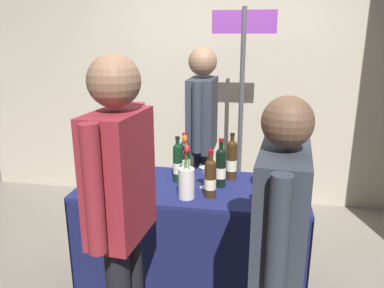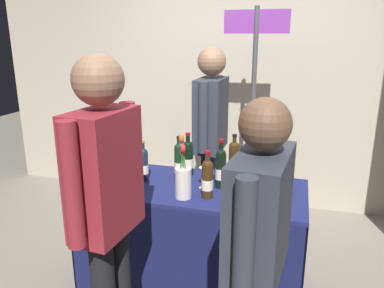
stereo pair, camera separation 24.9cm
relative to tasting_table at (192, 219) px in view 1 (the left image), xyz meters
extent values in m
plane|color=gray|center=(0.00, 0.00, -0.54)|extent=(12.00, 12.00, 0.00)
cube|color=#B2A893|center=(0.00, 1.68, 0.88)|extent=(5.53, 0.12, 2.84)
cube|color=#191E51|center=(0.00, 0.00, 0.24)|extent=(1.54, 0.68, 0.02)
cube|color=#141942|center=(0.00, -0.34, -0.16)|extent=(1.54, 0.01, 0.77)
cube|color=#141942|center=(0.00, 0.34, -0.16)|extent=(1.54, 0.01, 0.77)
cube|color=#141942|center=(-0.76, 0.00, -0.16)|extent=(0.01, 0.68, 0.77)
cube|color=#141942|center=(0.76, 0.00, -0.16)|extent=(0.01, 0.68, 0.77)
cylinder|color=#38230F|center=(0.15, -0.16, 0.36)|extent=(0.07, 0.07, 0.22)
sphere|color=#38230F|center=(0.15, -0.16, 0.47)|extent=(0.07, 0.07, 0.07)
cylinder|color=#38230F|center=(0.15, -0.16, 0.51)|extent=(0.03, 0.03, 0.08)
cylinder|color=maroon|center=(0.15, -0.16, 0.56)|extent=(0.04, 0.04, 0.02)
cylinder|color=beige|center=(0.15, -0.16, 0.35)|extent=(0.08, 0.08, 0.07)
cylinder|color=#38230F|center=(0.58, 0.22, 0.37)|extent=(0.07, 0.07, 0.23)
sphere|color=#38230F|center=(0.58, 0.22, 0.49)|extent=(0.07, 0.07, 0.07)
cylinder|color=#38230F|center=(0.58, 0.22, 0.53)|extent=(0.03, 0.03, 0.08)
cylinder|color=black|center=(0.58, 0.22, 0.58)|extent=(0.03, 0.03, 0.02)
cylinder|color=beige|center=(0.58, 0.22, 0.35)|extent=(0.07, 0.07, 0.07)
cylinder|color=black|center=(-0.09, 0.21, 0.37)|extent=(0.08, 0.08, 0.22)
sphere|color=black|center=(-0.09, 0.21, 0.48)|extent=(0.08, 0.08, 0.08)
cylinder|color=black|center=(-0.09, 0.21, 0.52)|extent=(0.03, 0.03, 0.08)
cylinder|color=maroon|center=(-0.09, 0.21, 0.57)|extent=(0.04, 0.04, 0.02)
cylinder|color=beige|center=(-0.09, 0.21, 0.35)|extent=(0.08, 0.08, 0.07)
cylinder|color=black|center=(-0.11, 0.06, 0.38)|extent=(0.07, 0.07, 0.25)
sphere|color=black|center=(-0.11, 0.06, 0.50)|extent=(0.07, 0.07, 0.07)
cylinder|color=black|center=(-0.11, 0.06, 0.54)|extent=(0.03, 0.03, 0.07)
cylinder|color=black|center=(-0.11, 0.06, 0.58)|extent=(0.03, 0.03, 0.02)
cylinder|color=beige|center=(-0.11, 0.06, 0.36)|extent=(0.07, 0.07, 0.08)
cylinder|color=black|center=(0.54, 0.07, 0.36)|extent=(0.08, 0.08, 0.21)
sphere|color=black|center=(0.54, 0.07, 0.46)|extent=(0.07, 0.07, 0.07)
cylinder|color=black|center=(0.54, 0.07, 0.50)|extent=(0.03, 0.03, 0.07)
cylinder|color=#B7932D|center=(0.54, 0.07, 0.54)|extent=(0.03, 0.03, 0.02)
cylinder|color=beige|center=(0.54, 0.07, 0.34)|extent=(0.08, 0.08, 0.07)
cylinder|color=#38230F|center=(0.49, -0.05, 0.38)|extent=(0.07, 0.07, 0.25)
sphere|color=#38230F|center=(0.49, -0.05, 0.51)|extent=(0.07, 0.07, 0.07)
cylinder|color=#38230F|center=(0.49, -0.05, 0.54)|extent=(0.03, 0.03, 0.07)
cylinder|color=black|center=(0.49, -0.05, 0.59)|extent=(0.03, 0.03, 0.02)
cylinder|color=beige|center=(0.49, -0.05, 0.36)|extent=(0.07, 0.07, 0.08)
cylinder|color=black|center=(-0.64, -0.05, 0.36)|extent=(0.08, 0.08, 0.20)
sphere|color=black|center=(-0.64, -0.05, 0.46)|extent=(0.08, 0.08, 0.08)
cylinder|color=black|center=(-0.64, -0.05, 0.50)|extent=(0.03, 0.03, 0.08)
cylinder|color=#B7932D|center=(-0.64, -0.05, 0.55)|extent=(0.03, 0.03, 0.02)
cylinder|color=beige|center=(-0.64, -0.05, 0.34)|extent=(0.08, 0.08, 0.06)
cylinder|color=black|center=(0.19, 0.03, 0.37)|extent=(0.07, 0.07, 0.24)
sphere|color=black|center=(0.19, 0.03, 0.49)|extent=(0.07, 0.07, 0.07)
cylinder|color=black|center=(0.19, 0.03, 0.54)|extent=(0.03, 0.03, 0.08)
cylinder|color=maroon|center=(0.19, 0.03, 0.59)|extent=(0.03, 0.03, 0.02)
cylinder|color=beige|center=(0.19, 0.03, 0.36)|extent=(0.07, 0.07, 0.08)
cylinder|color=#192333|center=(-0.36, 0.01, 0.36)|extent=(0.07, 0.07, 0.20)
sphere|color=#192333|center=(-0.36, 0.01, 0.46)|extent=(0.07, 0.07, 0.07)
cylinder|color=#192333|center=(-0.36, 0.01, 0.50)|extent=(0.02, 0.02, 0.08)
cylinder|color=#B7932D|center=(-0.36, 0.01, 0.55)|extent=(0.03, 0.03, 0.02)
cylinder|color=beige|center=(-0.36, 0.01, 0.34)|extent=(0.07, 0.07, 0.07)
cylinder|color=#38230F|center=(0.26, 0.18, 0.38)|extent=(0.08, 0.08, 0.25)
sphere|color=#38230F|center=(0.26, 0.18, 0.51)|extent=(0.07, 0.07, 0.07)
cylinder|color=#38230F|center=(0.26, 0.18, 0.54)|extent=(0.03, 0.03, 0.07)
cylinder|color=black|center=(0.26, 0.18, 0.59)|extent=(0.03, 0.03, 0.02)
cylinder|color=beige|center=(0.26, 0.18, 0.36)|extent=(0.08, 0.08, 0.08)
cylinder|color=silver|center=(0.09, -0.01, 0.26)|extent=(0.06, 0.06, 0.00)
cylinder|color=silver|center=(0.09, -0.01, 0.30)|extent=(0.01, 0.01, 0.07)
cone|color=silver|center=(0.09, -0.01, 0.37)|extent=(0.07, 0.07, 0.07)
cylinder|color=silver|center=(-0.55, -0.11, 0.26)|extent=(0.06, 0.06, 0.00)
cylinder|color=silver|center=(-0.55, -0.11, 0.29)|extent=(0.01, 0.01, 0.07)
cone|color=silver|center=(-0.55, -0.11, 0.36)|extent=(0.07, 0.07, 0.06)
cylinder|color=#590C19|center=(-0.55, -0.11, 0.34)|extent=(0.04, 0.04, 0.01)
cylinder|color=silver|center=(0.00, -0.20, 0.35)|extent=(0.10, 0.10, 0.20)
cylinder|color=#38722D|center=(0.01, -0.21, 0.50)|extent=(0.05, 0.03, 0.29)
ellipsoid|color=#E05B1E|center=(-0.01, -0.20, 0.65)|extent=(0.03, 0.03, 0.05)
cylinder|color=#38722D|center=(-0.01, -0.22, 0.47)|extent=(0.05, 0.03, 0.24)
ellipsoid|color=red|center=(0.01, -0.23, 0.59)|extent=(0.03, 0.03, 0.05)
cylinder|color=#38722D|center=(-0.01, -0.19, 0.48)|extent=(0.02, 0.01, 0.26)
ellipsoid|color=pink|center=(-0.01, -0.18, 0.61)|extent=(0.03, 0.03, 0.05)
cylinder|color=#38722D|center=(0.00, -0.18, 0.45)|extent=(0.02, 0.03, 0.20)
ellipsoid|color=red|center=(-0.01, -0.19, 0.55)|extent=(0.03, 0.03, 0.05)
cylinder|color=#2D3347|center=(-0.04, 0.80, -0.11)|extent=(0.12, 0.12, 0.85)
cylinder|color=#2D3347|center=(-0.04, 0.63, -0.11)|extent=(0.12, 0.12, 0.85)
cube|color=#2D333D|center=(-0.04, 0.71, 0.61)|extent=(0.21, 0.44, 0.61)
sphere|color=#8C664C|center=(-0.04, 0.71, 1.05)|extent=(0.23, 0.23, 0.23)
cylinder|color=#2D333D|center=(-0.04, 0.98, 0.64)|extent=(0.08, 0.08, 0.56)
cylinder|color=#2D333D|center=(-0.04, 0.45, 0.64)|extent=(0.08, 0.08, 0.56)
cube|color=maroon|center=(-0.20, -0.82, 0.62)|extent=(0.24, 0.40, 0.61)
sphere|color=#8C664C|center=(-0.20, -0.82, 1.06)|extent=(0.24, 0.24, 0.24)
cylinder|color=maroon|center=(-0.22, -1.05, 0.65)|extent=(0.08, 0.08, 0.56)
cylinder|color=maroon|center=(-0.18, -0.58, 0.65)|extent=(0.08, 0.08, 0.56)
cube|color=#2D333D|center=(0.54, -0.84, 0.51)|extent=(0.25, 0.49, 0.55)
sphere|color=brown|center=(0.54, -0.84, 0.91)|extent=(0.21, 0.21, 0.21)
cylinder|color=#2D333D|center=(0.52, -1.12, 0.54)|extent=(0.08, 0.08, 0.51)
cylinder|color=#2D333D|center=(0.57, -0.56, 0.54)|extent=(0.08, 0.08, 0.51)
cylinder|color=#47474C|center=(0.27, 1.03, 0.48)|extent=(0.04, 0.04, 2.04)
cube|color=#7A3393|center=(0.27, 1.03, 1.37)|extent=(0.56, 0.02, 0.19)
camera|label=1|loc=(0.42, -2.36, 1.25)|focal=35.00mm
camera|label=2|loc=(0.66, -2.30, 1.25)|focal=35.00mm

